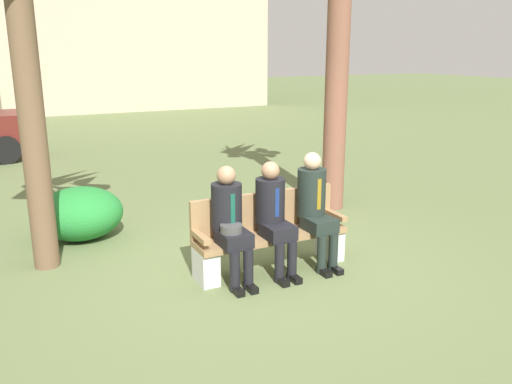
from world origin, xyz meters
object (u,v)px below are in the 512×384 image
Objects in this scene: park_bench at (269,234)px; seated_man_right at (315,203)px; seated_man_middle at (274,212)px; shrub_near_bench at (80,213)px; seated_man_left at (230,219)px.

park_bench is 0.65m from seated_man_right.
seated_man_right is (0.56, 0.01, 0.03)m from seated_man_middle.
shrub_near_bench is at bearing 131.83° from park_bench.
seated_man_middle is at bearing 0.58° from seated_man_left.
seated_man_middle is (0.55, 0.01, 0.00)m from seated_man_left.
seated_man_right is 3.24m from shrub_near_bench.
seated_man_middle is at bearing -179.45° from seated_man_right.
seated_man_middle is 0.96× the size of seated_man_right.
seated_man_middle reaches higher than shrub_near_bench.
seated_man_middle is 2.86m from shrub_near_bench.
seated_man_left reaches higher than park_bench.
seated_man_left is 2.55m from shrub_near_bench.
shrub_near_bench is (-1.83, 2.05, -0.06)m from park_bench.
seated_man_left is at bearing -179.42° from seated_man_middle.
seated_man_left is 1.00× the size of seated_man_middle.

